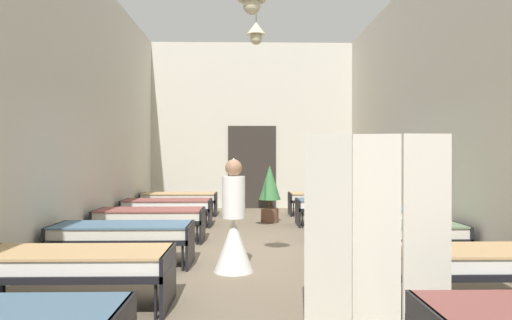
{
  "coord_description": "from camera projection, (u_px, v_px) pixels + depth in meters",
  "views": [
    {
      "loc": [
        -0.18,
        -7.69,
        1.51
      ],
      "look_at": [
        0.0,
        0.88,
        1.44
      ],
      "focal_mm": 34.01,
      "sensor_mm": 36.0,
      "label": 1
    }
  ],
  "objects": [
    {
      "name": "bed_right_row_1",
      "position": [
        450.0,
        262.0,
        4.89
      ],
      "size": [
        1.9,
        0.84,
        0.57
      ],
      "color": "black",
      "rests_on": "ground"
    },
    {
      "name": "ground_plane",
      "position": [
        257.0,
        254.0,
        7.7
      ],
      "size": [
        6.47,
        13.52,
        0.1
      ],
      "primitive_type": "cube",
      "color": "#7A6B56"
    },
    {
      "name": "nurse_near_aisle",
      "position": [
        234.0,
        231.0,
        6.32
      ],
      "size": [
        0.52,
        0.52,
        1.49
      ],
      "rotation": [
        0.0,
        0.0,
        3.41
      ],
      "color": "white",
      "rests_on": "ground"
    },
    {
      "name": "privacy_screen",
      "position": [
        377.0,
        234.0,
        4.11
      ],
      "size": [
        1.24,
        0.24,
        1.7
      ],
      "rotation": [
        0.0,
        0.0,
        -0.22
      ],
      "color": "silver",
      "rests_on": "ground"
    },
    {
      "name": "room_shell",
      "position": [
        256.0,
        107.0,
        8.98
      ],
      "size": [
        6.27,
        13.12,
        4.84
      ],
      "color": "beige",
      "rests_on": "ground"
    },
    {
      "name": "bed_left_row_4",
      "position": [
        167.0,
        206.0,
        10.51
      ],
      "size": [
        1.9,
        0.84,
        0.57
      ],
      "color": "black",
      "rests_on": "ground"
    },
    {
      "name": "bed_right_row_4",
      "position": [
        340.0,
        205.0,
        10.58
      ],
      "size": [
        1.9,
        0.84,
        0.57
      ],
      "color": "black",
      "rests_on": "ground"
    },
    {
      "name": "bed_left_row_1",
      "position": [
        74.0,
        264.0,
        4.81
      ],
      "size": [
        1.9,
        0.84,
        0.57
      ],
      "color": "black",
      "rests_on": "ground"
    },
    {
      "name": "bed_left_row_5",
      "position": [
        179.0,
        198.0,
        12.4
      ],
      "size": [
        1.9,
        0.84,
        0.57
      ],
      "color": "black",
      "rests_on": "ground"
    },
    {
      "name": "bed_right_row_3",
      "position": [
        361.0,
        216.0,
        8.68
      ],
      "size": [
        1.9,
        0.84,
        0.57
      ],
      "color": "black",
      "rests_on": "ground"
    },
    {
      "name": "bed_right_row_5",
      "position": [
        326.0,
        198.0,
        12.48
      ],
      "size": [
        1.9,
        0.84,
        0.57
      ],
      "color": "black",
      "rests_on": "ground"
    },
    {
      "name": "bed_left_row_3",
      "position": [
        150.0,
        217.0,
        8.61
      ],
      "size": [
        1.9,
        0.84,
        0.57
      ],
      "color": "black",
      "rests_on": "ground"
    },
    {
      "name": "bed_right_row_2",
      "position": [
        393.0,
        233.0,
        6.79
      ],
      "size": [
        1.9,
        0.84,
        0.57
      ],
      "color": "black",
      "rests_on": "ground"
    },
    {
      "name": "bed_left_row_2",
      "position": [
        123.0,
        234.0,
        6.71
      ],
      "size": [
        1.9,
        0.84,
        0.57
      ],
      "color": "black",
      "rests_on": "ground"
    },
    {
      "name": "potted_plant",
      "position": [
        270.0,
        189.0,
        11.06
      ],
      "size": [
        0.5,
        0.5,
        1.31
      ],
      "color": "brown",
      "rests_on": "ground"
    }
  ]
}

